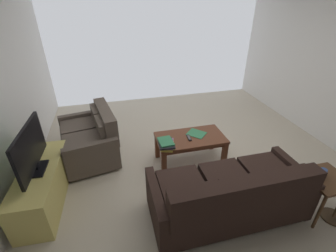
{
  "coord_description": "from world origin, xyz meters",
  "views": [
    {
      "loc": [
        1.17,
        2.71,
        2.38
      ],
      "look_at": [
        0.51,
        0.1,
        0.87
      ],
      "focal_mm": 24.91,
      "sensor_mm": 36.0,
      "label": 1
    }
  ],
  "objects": [
    {
      "name": "end_table",
      "position": [
        -1.13,
        1.18,
        0.45
      ],
      "size": [
        0.48,
        0.48,
        0.54
      ],
      "color": "brown",
      "rests_on": "ground"
    },
    {
      "name": "book_stack",
      "position": [
        0.5,
        0.01,
        0.52
      ],
      "size": [
        0.26,
        0.33,
        0.1
      ],
      "color": "#E0CC4C",
      "rests_on": "coffee_table"
    },
    {
      "name": "coffee_table",
      "position": [
        0.07,
        -0.17,
        0.39
      ],
      "size": [
        1.06,
        0.57,
        0.46
      ],
      "color": "brown",
      "rests_on": "ground"
    },
    {
      "name": "tv_stand",
      "position": [
        2.17,
        0.18,
        0.26
      ],
      "size": [
        0.5,
        1.3,
        0.52
      ],
      "color": "#D8C666",
      "rests_on": "ground"
    },
    {
      "name": "flat_tv",
      "position": [
        2.17,
        0.18,
        0.82
      ],
      "size": [
        0.22,
        0.89,
        0.58
      ],
      "color": "black",
      "rests_on": "tv_stand"
    },
    {
      "name": "ground_plane",
      "position": [
        0.0,
        0.0,
        -0.0
      ],
      "size": [
        5.09,
        5.92,
        0.01
      ],
      "primitive_type": "cube",
      "color": "beige"
    },
    {
      "name": "loveseat_near",
      "position": [
        1.59,
        -0.71,
        0.35
      ],
      "size": [
        0.98,
        1.29,
        0.82
      ],
      "color": "black",
      "rests_on": "ground"
    },
    {
      "name": "loose_magazine",
      "position": [
        -0.05,
        -0.23,
        0.47
      ],
      "size": [
        0.35,
        0.35,
        0.01
      ],
      "primitive_type": "cube",
      "rotation": [
        0.0,
        0.0,
        3.92
      ],
      "color": "#337F51",
      "rests_on": "coffee_table"
    },
    {
      "name": "sofa_main",
      "position": [
        -0.02,
        0.99,
        0.36
      ],
      "size": [
        1.84,
        0.82,
        0.82
      ],
      "color": "black",
      "rests_on": "ground"
    },
    {
      "name": "tv_remote",
      "position": [
        0.11,
        -0.13,
        0.47
      ],
      "size": [
        0.05,
        0.16,
        0.02
      ],
      "color": "black",
      "rests_on": "coffee_table"
    },
    {
      "name": "coffee_mug",
      "position": [
        -1.08,
        1.14,
        0.59
      ],
      "size": [
        0.1,
        0.08,
        0.1
      ],
      "color": "#334C8C",
      "rests_on": "end_table"
    }
  ]
}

